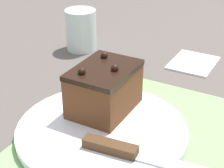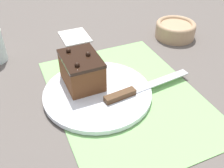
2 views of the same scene
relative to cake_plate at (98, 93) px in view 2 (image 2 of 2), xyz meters
name	(u,v)px [view 2 (image 2 of 2)]	position (x,y,z in m)	size (l,w,h in m)	color
ground_plane	(126,96)	(-0.03, -0.06, -0.01)	(3.00, 3.00, 0.00)	#544C47
placemat_woven	(126,95)	(-0.03, -0.06, -0.01)	(0.46, 0.34, 0.00)	#7AB266
cake_plate	(98,93)	(0.00, 0.00, 0.00)	(0.26, 0.26, 0.01)	white
chocolate_cake	(82,70)	(0.05, 0.02, 0.04)	(0.12, 0.09, 0.09)	brown
serving_knife	(135,91)	(-0.04, -0.08, 0.01)	(0.05, 0.25, 0.01)	#472D19
small_bowl	(175,29)	(0.19, -0.35, 0.02)	(0.13, 0.13, 0.05)	tan
folded_napkin	(75,36)	(0.32, -0.04, -0.01)	(0.11, 0.09, 0.01)	white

